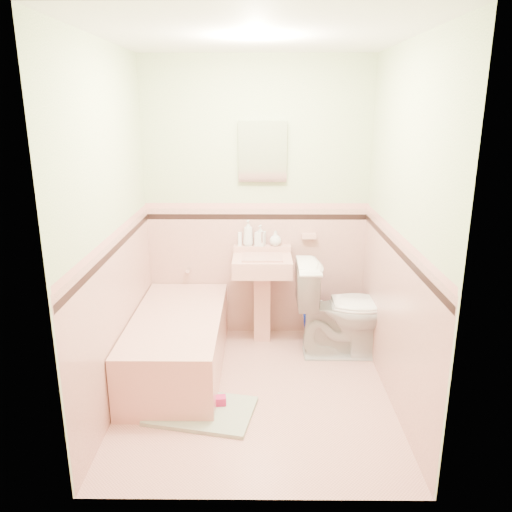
{
  "coord_description": "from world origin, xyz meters",
  "views": [
    {
      "loc": [
        0.03,
        -3.4,
        2.09
      ],
      "look_at": [
        0.0,
        0.25,
        1.0
      ],
      "focal_mm": 35.75,
      "sensor_mm": 36.0,
      "label": 1
    }
  ],
  "objects_px": {
    "medicine_cabinet": "(263,151)",
    "soap_bottle_left": "(248,233)",
    "bathtub": "(178,345)",
    "soap_bottle_mid": "(260,235)",
    "bucket": "(317,327)",
    "soap_bottle_right": "(275,238)",
    "shoe": "(215,401)",
    "sink": "(262,300)",
    "toilet": "(344,309)"
  },
  "relations": [
    {
      "from": "medicine_cabinet",
      "to": "soap_bottle_left",
      "type": "relative_size",
      "value": 2.15
    },
    {
      "from": "medicine_cabinet",
      "to": "soap_bottle_left",
      "type": "bearing_deg",
      "value": -166.7
    },
    {
      "from": "bathtub",
      "to": "soap_bottle_mid",
      "type": "height_order",
      "value": "soap_bottle_mid"
    },
    {
      "from": "bucket",
      "to": "soap_bottle_right",
      "type": "bearing_deg",
      "value": 159.75
    },
    {
      "from": "soap_bottle_left",
      "to": "shoe",
      "type": "height_order",
      "value": "soap_bottle_left"
    },
    {
      "from": "sink",
      "to": "soap_bottle_left",
      "type": "bearing_deg",
      "value": 125.18
    },
    {
      "from": "bathtub",
      "to": "soap_bottle_left",
      "type": "distance_m",
      "value": 1.18
    },
    {
      "from": "soap_bottle_mid",
      "to": "bucket",
      "type": "height_order",
      "value": "soap_bottle_mid"
    },
    {
      "from": "sink",
      "to": "toilet",
      "type": "relative_size",
      "value": 0.97
    },
    {
      "from": "shoe",
      "to": "sink",
      "type": "bearing_deg",
      "value": 64.85
    },
    {
      "from": "sink",
      "to": "soap_bottle_right",
      "type": "xyz_separation_m",
      "value": [
        0.12,
        0.18,
        0.53
      ]
    },
    {
      "from": "soap_bottle_mid",
      "to": "sink",
      "type": "bearing_deg",
      "value": -84.49
    },
    {
      "from": "sink",
      "to": "soap_bottle_left",
      "type": "xyz_separation_m",
      "value": [
        -0.13,
        0.18,
        0.58
      ]
    },
    {
      "from": "soap_bottle_left",
      "to": "soap_bottle_mid",
      "type": "distance_m",
      "value": 0.11
    },
    {
      "from": "medicine_cabinet",
      "to": "soap_bottle_mid",
      "type": "xyz_separation_m",
      "value": [
        -0.02,
        -0.03,
        -0.74
      ]
    },
    {
      "from": "medicine_cabinet",
      "to": "soap_bottle_right",
      "type": "relative_size",
      "value": 3.71
    },
    {
      "from": "bathtub",
      "to": "bucket",
      "type": "height_order",
      "value": "bathtub"
    },
    {
      "from": "shoe",
      "to": "bucket",
      "type": "bearing_deg",
      "value": 45.19
    },
    {
      "from": "bathtub",
      "to": "sink",
      "type": "distance_m",
      "value": 0.88
    },
    {
      "from": "soap_bottle_left",
      "to": "bucket",
      "type": "height_order",
      "value": "soap_bottle_left"
    },
    {
      "from": "medicine_cabinet",
      "to": "sink",
      "type": "bearing_deg",
      "value": -90.0
    },
    {
      "from": "toilet",
      "to": "shoe",
      "type": "bearing_deg",
      "value": 129.31
    },
    {
      "from": "soap_bottle_left",
      "to": "soap_bottle_mid",
      "type": "xyz_separation_m",
      "value": [
        0.11,
        0.0,
        -0.02
      ]
    },
    {
      "from": "bathtub",
      "to": "soap_bottle_right",
      "type": "distance_m",
      "value": 1.28
    },
    {
      "from": "sink",
      "to": "bucket",
      "type": "height_order",
      "value": "sink"
    },
    {
      "from": "sink",
      "to": "shoe",
      "type": "relative_size",
      "value": 5.41
    },
    {
      "from": "soap_bottle_mid",
      "to": "bathtub",
      "type": "bearing_deg",
      "value": -133.02
    },
    {
      "from": "soap_bottle_mid",
      "to": "toilet",
      "type": "height_order",
      "value": "soap_bottle_mid"
    },
    {
      "from": "medicine_cabinet",
      "to": "shoe",
      "type": "bearing_deg",
      "value": -104.64
    },
    {
      "from": "bucket",
      "to": "toilet",
      "type": "bearing_deg",
      "value": -54.22
    },
    {
      "from": "medicine_cabinet",
      "to": "bucket",
      "type": "height_order",
      "value": "medicine_cabinet"
    },
    {
      "from": "medicine_cabinet",
      "to": "soap_bottle_mid",
      "type": "distance_m",
      "value": 0.74
    },
    {
      "from": "bathtub",
      "to": "medicine_cabinet",
      "type": "height_order",
      "value": "medicine_cabinet"
    },
    {
      "from": "toilet",
      "to": "bucket",
      "type": "relative_size",
      "value": 3.22
    },
    {
      "from": "sink",
      "to": "bathtub",
      "type": "bearing_deg",
      "value": -142.07
    },
    {
      "from": "soap_bottle_mid",
      "to": "soap_bottle_right",
      "type": "xyz_separation_m",
      "value": [
        0.14,
        0.0,
        -0.03
      ]
    },
    {
      "from": "medicine_cabinet",
      "to": "shoe",
      "type": "xyz_separation_m",
      "value": [
        -0.34,
        -1.29,
        -1.64
      ]
    },
    {
      "from": "sink",
      "to": "toilet",
      "type": "distance_m",
      "value": 0.74
    },
    {
      "from": "soap_bottle_mid",
      "to": "shoe",
      "type": "distance_m",
      "value": 1.58
    },
    {
      "from": "shoe",
      "to": "soap_bottle_right",
      "type": "bearing_deg",
      "value": 62.26
    },
    {
      "from": "toilet",
      "to": "bucket",
      "type": "xyz_separation_m",
      "value": [
        -0.19,
        0.27,
        -0.29
      ]
    },
    {
      "from": "toilet",
      "to": "shoe",
      "type": "height_order",
      "value": "toilet"
    },
    {
      "from": "medicine_cabinet",
      "to": "soap_bottle_right",
      "type": "distance_m",
      "value": 0.78
    },
    {
      "from": "bucket",
      "to": "shoe",
      "type": "xyz_separation_m",
      "value": [
        -0.84,
        -1.12,
        -0.07
      ]
    },
    {
      "from": "bucket",
      "to": "soap_bottle_left",
      "type": "bearing_deg",
      "value": 167.33
    },
    {
      "from": "bucket",
      "to": "shoe",
      "type": "bearing_deg",
      "value": -126.99
    },
    {
      "from": "medicine_cabinet",
      "to": "soap_bottle_left",
      "type": "xyz_separation_m",
      "value": [
        -0.13,
        -0.03,
        -0.72
      ]
    },
    {
      "from": "sink",
      "to": "soap_bottle_mid",
      "type": "xyz_separation_m",
      "value": [
        -0.02,
        0.18,
        0.55
      ]
    },
    {
      "from": "soap_bottle_right",
      "to": "bucket",
      "type": "height_order",
      "value": "soap_bottle_right"
    },
    {
      "from": "soap_bottle_mid",
      "to": "shoe",
      "type": "xyz_separation_m",
      "value": [
        -0.32,
        -1.26,
        -0.9
      ]
    }
  ]
}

